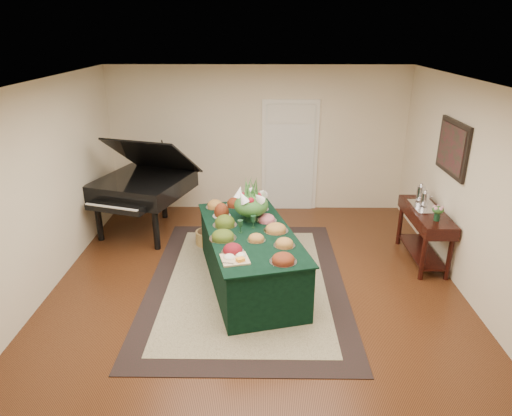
{
  "coord_description": "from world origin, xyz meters",
  "views": [
    {
      "loc": [
        0.07,
        -5.38,
        3.3
      ],
      "look_at": [
        0.0,
        0.3,
        1.05
      ],
      "focal_mm": 32.0,
      "sensor_mm": 36.0,
      "label": 1
    }
  ],
  "objects_px": {
    "buffet_table": "(250,257)",
    "mahogany_sideboard": "(425,222)",
    "floral_centerpiece": "(251,201)",
    "grand_piano": "(143,185)"
  },
  "relations": [
    {
      "from": "floral_centerpiece",
      "to": "mahogany_sideboard",
      "type": "distance_m",
      "value": 2.62
    },
    {
      "from": "buffet_table",
      "to": "floral_centerpiece",
      "type": "height_order",
      "value": "floral_centerpiece"
    },
    {
      "from": "buffet_table",
      "to": "grand_piano",
      "type": "distance_m",
      "value": 2.55
    },
    {
      "from": "floral_centerpiece",
      "to": "mahogany_sideboard",
      "type": "height_order",
      "value": "floral_centerpiece"
    },
    {
      "from": "mahogany_sideboard",
      "to": "grand_piano",
      "type": "bearing_deg",
      "value": 166.97
    },
    {
      "from": "buffet_table",
      "to": "grand_piano",
      "type": "xyz_separation_m",
      "value": [
        -1.84,
        1.71,
        0.44
      ]
    },
    {
      "from": "buffet_table",
      "to": "mahogany_sideboard",
      "type": "xyz_separation_m",
      "value": [
        2.58,
        0.69,
        0.24
      ]
    },
    {
      "from": "floral_centerpiece",
      "to": "grand_piano",
      "type": "xyz_separation_m",
      "value": [
        -1.85,
        1.35,
        -0.24
      ]
    },
    {
      "from": "buffet_table",
      "to": "mahogany_sideboard",
      "type": "bearing_deg",
      "value": 15.05
    },
    {
      "from": "grand_piano",
      "to": "floral_centerpiece",
      "type": "bearing_deg",
      "value": -36.18
    }
  ]
}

